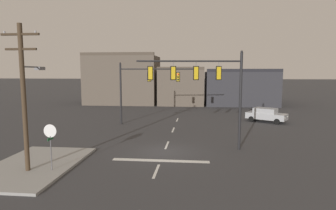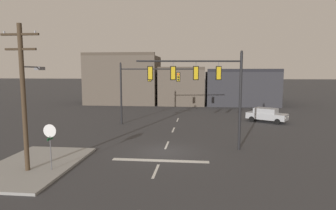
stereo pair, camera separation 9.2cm
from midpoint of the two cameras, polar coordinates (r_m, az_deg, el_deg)
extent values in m
plane|color=#353538|center=(21.04, -0.70, -9.36)|extent=(400.00, 400.00, 0.00)
cube|color=gray|center=(19.79, -25.11, -10.84)|extent=(5.00, 8.00, 0.15)
cube|color=silver|center=(19.14, -1.41, -11.00)|extent=(6.40, 0.50, 0.01)
cube|color=silver|center=(17.27, -2.30, -13.01)|extent=(0.16, 2.40, 0.01)
cube|color=silver|center=(22.96, -0.11, -7.98)|extent=(0.16, 2.40, 0.01)
cube|color=silver|center=(28.78, 1.17, -4.96)|extent=(0.16, 2.40, 0.01)
cube|color=silver|center=(34.66, 2.01, -2.96)|extent=(0.16, 2.40, 0.01)
cylinder|color=black|center=(21.77, 14.30, 0.62)|extent=(0.20, 0.20, 7.19)
cylinder|color=black|center=(20.95, 4.36, 8.71)|extent=(7.56, 1.12, 0.12)
sphere|color=black|center=(21.70, 14.59, 10.24)|extent=(0.18, 0.18, 0.18)
cylinder|color=#56565B|center=(21.27, 10.18, 7.96)|extent=(0.03, 0.03, 0.35)
cube|color=gold|center=(21.26, 10.15, 6.28)|extent=(0.33, 0.28, 0.90)
sphere|color=red|center=(21.39, 10.09, 7.03)|extent=(0.20, 0.20, 0.20)
sphere|color=#2D2314|center=(21.39, 10.08, 6.28)|extent=(0.20, 0.20, 0.20)
sphere|color=black|center=(21.40, 10.06, 5.53)|extent=(0.20, 0.20, 0.20)
cube|color=black|center=(21.24, 10.16, 6.28)|extent=(0.42, 0.09, 1.02)
cylinder|color=#56565B|center=(21.00, 5.71, 8.05)|extent=(0.03, 0.03, 0.35)
cube|color=gold|center=(20.99, 5.69, 6.34)|extent=(0.33, 0.28, 0.90)
sphere|color=red|center=(21.12, 5.66, 7.11)|extent=(0.20, 0.20, 0.20)
sphere|color=#2D2314|center=(21.12, 5.65, 6.35)|extent=(0.20, 0.20, 0.20)
sphere|color=black|center=(21.13, 5.64, 5.58)|extent=(0.20, 0.20, 0.20)
cube|color=black|center=(20.97, 5.70, 6.34)|extent=(0.42, 0.09, 1.02)
cylinder|color=#56565B|center=(20.86, 1.15, 8.09)|extent=(0.03, 0.03, 0.35)
cube|color=gold|center=(20.85, 1.15, 6.37)|extent=(0.33, 0.28, 0.90)
sphere|color=red|center=(20.98, 1.13, 7.14)|extent=(0.20, 0.20, 0.20)
sphere|color=#2D2314|center=(20.98, 1.13, 6.37)|extent=(0.20, 0.20, 0.20)
sphere|color=black|center=(20.98, 1.13, 5.61)|extent=(0.20, 0.20, 0.20)
cube|color=black|center=(20.83, 1.15, 6.37)|extent=(0.42, 0.09, 1.02)
cylinder|color=#56565B|center=(20.84, -3.44, 8.08)|extent=(0.03, 0.03, 0.35)
cube|color=gold|center=(20.84, -3.43, 6.36)|extent=(0.33, 0.28, 0.90)
sphere|color=red|center=(20.97, -3.43, 7.13)|extent=(0.20, 0.20, 0.20)
sphere|color=#2D2314|center=(20.97, -3.42, 6.36)|extent=(0.20, 0.20, 0.20)
sphere|color=black|center=(20.97, -3.41, 5.60)|extent=(0.20, 0.20, 0.20)
cube|color=black|center=(20.82, -3.43, 6.36)|extent=(0.42, 0.09, 1.02)
cylinder|color=black|center=(32.00, -9.24, 2.15)|extent=(0.20, 0.20, 6.66)
cylinder|color=black|center=(31.34, -1.91, 7.17)|extent=(8.19, 0.65, 0.12)
sphere|color=black|center=(31.91, -9.36, 8.21)|extent=(0.18, 0.18, 0.18)
cylinder|color=#56565B|center=(31.42, -3.64, 6.73)|extent=(0.03, 0.03, 0.35)
cube|color=gold|center=(31.43, -3.64, 5.59)|extent=(0.31, 0.26, 0.90)
sphere|color=red|center=(31.29, -3.66, 6.10)|extent=(0.20, 0.20, 0.20)
sphere|color=#2D2314|center=(31.30, -3.66, 5.59)|extent=(0.20, 0.20, 0.20)
sphere|color=black|center=(31.31, -3.66, 5.07)|extent=(0.20, 0.20, 0.20)
cube|color=black|center=(31.45, -3.63, 5.60)|extent=(0.42, 0.06, 1.02)
cylinder|color=#56565B|center=(31.26, 2.16, 6.74)|extent=(0.03, 0.03, 0.35)
cube|color=gold|center=(31.26, 2.15, 5.60)|extent=(0.31, 0.26, 0.90)
sphere|color=red|center=(31.13, 2.15, 6.11)|extent=(0.20, 0.20, 0.20)
sphere|color=#2D2314|center=(31.13, 2.15, 5.59)|extent=(0.20, 0.20, 0.20)
sphere|color=black|center=(31.14, 2.15, 5.07)|extent=(0.20, 0.20, 0.20)
cube|color=black|center=(31.28, 2.15, 5.60)|extent=(0.42, 0.06, 1.02)
cylinder|color=#56565B|center=(18.06, -22.16, -9.06)|extent=(0.06, 0.06, 2.15)
cylinder|color=white|center=(17.74, -22.36, -4.78)|extent=(0.76, 0.03, 0.76)
cylinder|color=#B21414|center=(17.76, -22.33, -4.77)|extent=(0.68, 0.03, 0.68)
cube|color=#19592D|center=(17.84, -22.29, -6.20)|extent=(0.02, 0.64, 0.16)
cube|color=#9EA0A5|center=(34.93, 19.16, -2.09)|extent=(4.70, 3.81, 0.70)
cube|color=#9EA0A5|center=(34.89, 18.96, -1.05)|extent=(2.94, 2.64, 0.56)
cube|color=#2D3842|center=(34.67, 20.16, -1.18)|extent=(1.00, 1.43, 0.47)
cube|color=#2D3842|center=(35.27, 17.16, -0.94)|extent=(0.97, 1.41, 0.46)
cylinder|color=black|center=(35.39, 21.80, -2.72)|extent=(0.66, 0.52, 0.64)
cylinder|color=black|center=(33.77, 21.03, -3.12)|extent=(0.66, 0.52, 0.64)
cylinder|color=black|center=(36.24, 17.37, -2.33)|extent=(0.66, 0.52, 0.64)
cylinder|color=black|center=(34.67, 16.42, -2.70)|extent=(0.66, 0.52, 0.64)
sphere|color=silver|center=(34.88, 22.86, -2.18)|extent=(0.16, 0.16, 0.16)
sphere|color=silver|center=(33.78, 22.38, -2.43)|extent=(0.16, 0.16, 0.16)
cube|color=maroon|center=(35.64, 15.83, -1.68)|extent=(0.74, 1.19, 0.12)
cylinder|color=#423323|center=(17.99, -26.68, 0.87)|extent=(0.26, 0.26, 8.45)
cube|color=#382B1E|center=(18.03, -27.31, 12.40)|extent=(2.20, 0.12, 0.12)
cube|color=#382B1E|center=(17.96, -27.17, 9.87)|extent=(1.80, 0.12, 0.12)
cylinder|color=#56565B|center=(18.69, -25.47, 6.87)|extent=(0.08, 1.83, 0.08)
cube|color=slate|center=(19.48, -24.06, 6.67)|extent=(0.36, 0.64, 0.20)
cylinder|color=gray|center=(18.55, -29.71, 12.46)|extent=(0.10, 0.10, 0.12)
cylinder|color=gray|center=(17.58, -24.81, 13.09)|extent=(0.10, 0.10, 0.12)
cube|color=brown|center=(52.71, -8.77, 4.92)|extent=(12.55, 8.04, 8.48)
cube|color=#493F35|center=(49.19, -9.98, 10.01)|extent=(12.55, 0.60, 0.50)
cube|color=brown|center=(51.37, 2.92, 3.60)|extent=(7.79, 8.57, 6.06)
cube|color=#493F35|center=(47.31, 2.68, 7.30)|extent=(7.79, 0.60, 0.50)
cube|color=#2D2D33|center=(54.48, 13.94, 3.41)|extent=(11.92, 13.90, 5.73)
cube|color=black|center=(47.82, 15.14, 6.67)|extent=(11.92, 0.60, 0.50)
camera|label=1|loc=(0.05, -89.89, 0.01)|focal=30.60mm
camera|label=2|loc=(0.05, 90.11, -0.01)|focal=30.60mm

